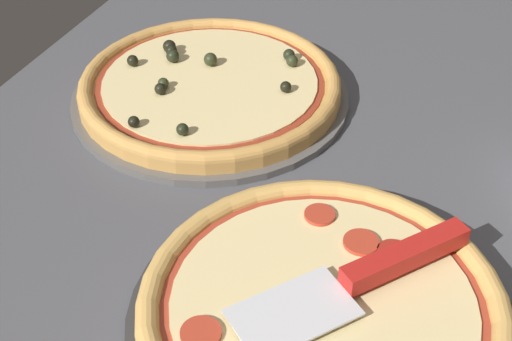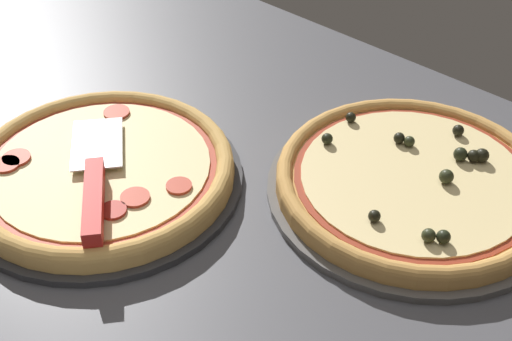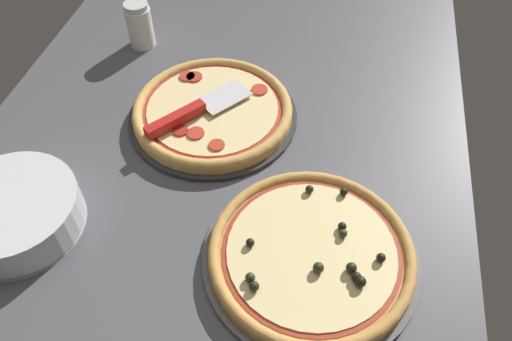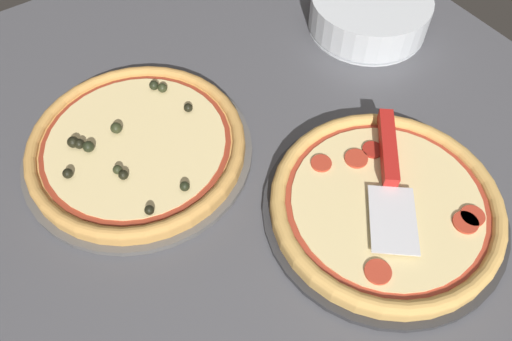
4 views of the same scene
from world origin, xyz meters
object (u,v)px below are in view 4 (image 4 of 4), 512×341
Objects in this scene: pizza_front at (386,204)px; serving_spatula at (389,161)px; plate_stack at (369,12)px; pizza_back at (136,145)px.

serving_spatula is (4.51, -4.17, 2.25)cm from pizza_front.
serving_spatula is 37.26cm from plate_stack.
pizza_front is 0.98× the size of pizza_back.
serving_spatula is (-26.33, -29.46, 2.33)cm from pizza_back.
pizza_back is at bearing 93.46° from plate_stack.
pizza_front is at bearing -140.66° from pizza_back.
pizza_front is 39.88cm from pizza_back.
plate_stack reaches higher than serving_spatula.
pizza_front is at bearing 141.62° from plate_stack.
serving_spatula reaches higher than pizza_back.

